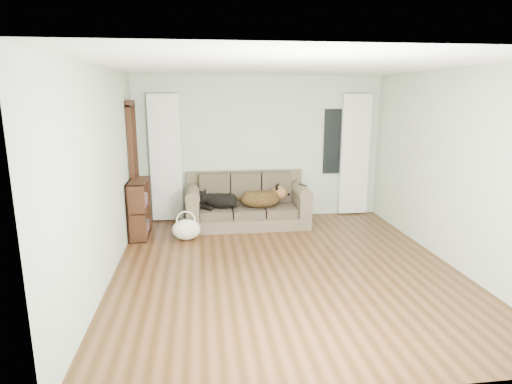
{
  "coord_description": "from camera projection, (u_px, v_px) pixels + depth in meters",
  "views": [
    {
      "loc": [
        -1.08,
        -5.26,
        2.28
      ],
      "look_at": [
        -0.19,
        1.6,
        0.68
      ],
      "focal_mm": 30.0,
      "sensor_mm": 36.0,
      "label": 1
    }
  ],
  "objects": [
    {
      "name": "wall_back",
      "position": [
        260.0,
        148.0,
        7.85
      ],
      "size": [
        4.5,
        0.04,
        2.6
      ],
      "primitive_type": "cube",
      "color": "#B4C9AE",
      "rests_on": "ground"
    },
    {
      "name": "dog_shepherd",
      "position": [
        262.0,
        199.0,
        7.44
      ],
      "size": [
        0.72,
        0.52,
        0.31
      ],
      "primitive_type": "ellipsoid",
      "rotation": [
        0.0,
        0.0,
        3.11
      ],
      "color": "black",
      "rests_on": "sofa"
    },
    {
      "name": "wall_left",
      "position": [
        104.0,
        177.0,
        5.15
      ],
      "size": [
        0.04,
        5.0,
        2.6
      ],
      "primitive_type": "cube",
      "color": "#B4C9AE",
      "rests_on": "ground"
    },
    {
      "name": "tv_remote",
      "position": [
        303.0,
        185.0,
        7.41
      ],
      "size": [
        0.13,
        0.2,
        0.02
      ],
      "primitive_type": "cube",
      "rotation": [
        0.0,
        0.0,
        0.41
      ],
      "color": "black",
      "rests_on": "sofa"
    },
    {
      "name": "wall_right",
      "position": [
        452.0,
        168.0,
        5.72
      ],
      "size": [
        0.04,
        5.0,
        2.6
      ],
      "primitive_type": "cube",
      "color": "#B4C9AE",
      "rests_on": "ground"
    },
    {
      "name": "window_pane",
      "position": [
        337.0,
        142.0,
        7.98
      ],
      "size": [
        0.5,
        0.03,
        1.2
      ],
      "primitive_type": "cube",
      "color": "black",
      "rests_on": "wall_back"
    },
    {
      "name": "door_casing",
      "position": [
        134.0,
        168.0,
        7.2
      ],
      "size": [
        0.07,
        0.6,
        2.1
      ],
      "primitive_type": "cube",
      "color": "black",
      "rests_on": "ground"
    },
    {
      "name": "bookshelf",
      "position": [
        139.0,
        206.0,
        6.9
      ],
      "size": [
        0.35,
        0.77,
        0.93
      ],
      "primitive_type": "cube",
      "rotation": [
        0.0,
        0.0,
        0.1
      ],
      "color": "black",
      "rests_on": "floor"
    },
    {
      "name": "curtain_left",
      "position": [
        166.0,
        158.0,
        7.59
      ],
      "size": [
        0.55,
        0.08,
        2.25
      ],
      "primitive_type": "cube",
      "color": "white",
      "rests_on": "ground"
    },
    {
      "name": "sofa",
      "position": [
        247.0,
        200.0,
        7.5
      ],
      "size": [
        2.1,
        0.91,
        0.86
      ],
      "primitive_type": "cube",
      "color": "brown",
      "rests_on": "floor"
    },
    {
      "name": "dog_black_lab",
      "position": [
        219.0,
        200.0,
        7.38
      ],
      "size": [
        0.72,
        0.62,
        0.26
      ],
      "primitive_type": "ellipsoid",
      "rotation": [
        0.0,
        0.0,
        -0.39
      ],
      "color": "black",
      "rests_on": "sofa"
    },
    {
      "name": "curtain_right",
      "position": [
        355.0,
        155.0,
        8.04
      ],
      "size": [
        0.55,
        0.08,
        2.25
      ],
      "primitive_type": "cube",
      "color": "white",
      "rests_on": "ground"
    },
    {
      "name": "ceiling",
      "position": [
        289.0,
        66.0,
        5.14
      ],
      "size": [
        5.0,
        5.0,
        0.0
      ],
      "primitive_type": "plane",
      "color": "white",
      "rests_on": "ground"
    },
    {
      "name": "tote_bag",
      "position": [
        186.0,
        230.0,
        6.8
      ],
      "size": [
        0.54,
        0.48,
        0.33
      ],
      "primitive_type": "ellipsoid",
      "rotation": [
        0.0,
        0.0,
        -0.32
      ],
      "color": "#EDDFC6",
      "rests_on": "floor"
    },
    {
      "name": "floor",
      "position": [
        285.0,
        268.0,
        5.73
      ],
      "size": [
        5.0,
        5.0,
        0.0
      ],
      "primitive_type": "plane",
      "color": "#3A220F",
      "rests_on": "ground"
    }
  ]
}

